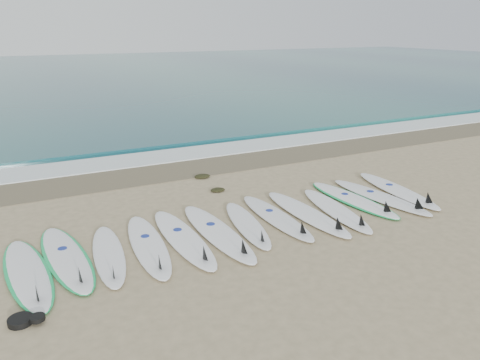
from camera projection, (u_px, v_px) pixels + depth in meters
name	position (u px, v px, depth m)	size (l,w,h in m)	color
ground	(248.00, 225.00, 9.07)	(120.00, 120.00, 0.00)	tan
ocean	(56.00, 75.00, 36.63)	(120.00, 55.00, 0.03)	#1A5659
wet_sand_band	(177.00, 170.00, 12.54)	(120.00, 1.80, 0.01)	brown
foam_band	(161.00, 157.00, 13.73)	(120.00, 1.40, 0.04)	silver
wave_crest	(147.00, 145.00, 14.99)	(120.00, 1.00, 0.10)	#1A5659
surfboard_0	(28.00, 274.00, 7.21)	(0.87, 2.69, 0.34)	white
surfboard_1	(67.00, 258.00, 7.69)	(0.89, 2.77, 0.35)	white
surfboard_2	(109.00, 255.00, 7.77)	(0.76, 2.44, 0.31)	white
surfboard_3	(149.00, 245.00, 8.10)	(0.80, 2.73, 0.34)	white
surfboard_4	(184.00, 239.00, 8.36)	(0.59, 2.80, 0.36)	white
surfboard_5	(219.00, 233.00, 8.59)	(0.64, 2.90, 0.37)	white
surfboard_6	(248.00, 225.00, 8.96)	(0.89, 2.42, 0.30)	white
surfboard_7	(278.00, 217.00, 9.29)	(0.57, 2.63, 0.34)	white
surfboard_8	(308.00, 214.00, 9.47)	(0.62, 2.79, 0.36)	white
surfboard_9	(337.00, 210.00, 9.66)	(0.89, 2.67, 0.33)	white
surfboard_10	(354.00, 199.00, 10.27)	(0.80, 2.69, 0.34)	white
surfboard_11	(382.00, 197.00, 10.39)	(0.87, 2.80, 0.35)	white
surfboard_12	(399.00, 190.00, 10.80)	(0.87, 2.83, 0.36)	white
seaweed_near	(218.00, 190.00, 10.92)	(0.35, 0.27, 0.07)	black
seaweed_far	(202.00, 176.00, 11.89)	(0.41, 0.32, 0.08)	black
leash_coil	(24.00, 320.00, 6.07)	(0.46, 0.36, 0.11)	black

